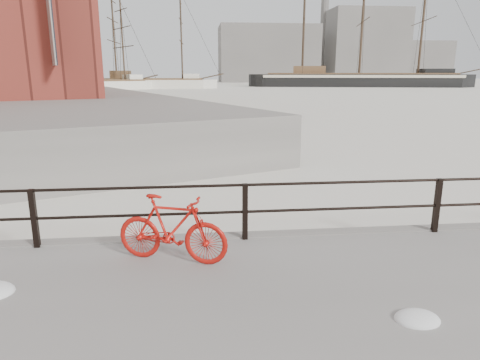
# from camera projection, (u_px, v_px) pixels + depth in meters

# --- Properties ---
(ground) EXTENTS (400.00, 400.00, 0.00)m
(ground) POSITION_uv_depth(u_px,v_px,m) (427.00, 246.00, 8.09)
(ground) COLOR white
(ground) RESTS_ON ground
(guardrail) EXTENTS (28.00, 0.10, 1.00)m
(guardrail) POSITION_uv_depth(u_px,v_px,m) (437.00, 206.00, 7.73)
(guardrail) COLOR black
(guardrail) RESTS_ON promenade
(bicycle) EXTENTS (1.74, 0.83, 1.06)m
(bicycle) POSITION_uv_depth(u_px,v_px,m) (172.00, 229.00, 6.50)
(bicycle) COLOR #BA130C
(bicycle) RESTS_ON promenade
(barque_black) EXTENTS (58.40, 30.12, 31.84)m
(barque_black) POSITION_uv_depth(u_px,v_px,m) (358.00, 87.00, 96.55)
(barque_black) COLOR black
(barque_black) RESTS_ON ground
(schooner_mid) EXTENTS (29.38, 13.08, 20.88)m
(schooner_mid) POSITION_uv_depth(u_px,v_px,m) (150.00, 88.00, 87.22)
(schooner_mid) COLOR silver
(schooner_mid) RESTS_ON ground
(schooner_left) EXTENTS (25.83, 20.78, 17.99)m
(schooner_left) POSITION_uv_depth(u_px,v_px,m) (98.00, 90.00, 79.37)
(schooner_left) COLOR silver
(schooner_left) RESTS_ON ground
(industrial_west) EXTENTS (32.00, 18.00, 18.00)m
(industrial_west) POSITION_uv_depth(u_px,v_px,m) (267.00, 54.00, 142.88)
(industrial_west) COLOR gray
(industrial_west) RESTS_ON ground
(industrial_mid) EXTENTS (26.00, 20.00, 24.00)m
(industrial_mid) POSITION_uv_depth(u_px,v_px,m) (363.00, 46.00, 150.43)
(industrial_mid) COLOR gray
(industrial_mid) RESTS_ON ground
(industrial_east) EXTENTS (20.00, 16.00, 14.00)m
(industrial_east) POSITION_uv_depth(u_px,v_px,m) (417.00, 62.00, 158.76)
(industrial_east) COLOR gray
(industrial_east) RESTS_ON ground
(smokestack) EXTENTS (2.80, 2.80, 44.00)m
(smokestack) POSITION_uv_depth(u_px,v_px,m) (325.00, 18.00, 151.52)
(smokestack) COLOR gray
(smokestack) RESTS_ON ground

